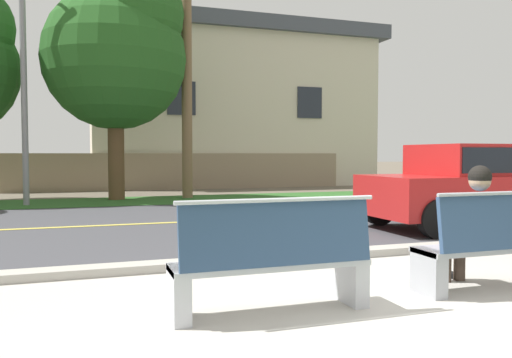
{
  "coord_description": "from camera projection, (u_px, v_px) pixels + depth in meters",
  "views": [
    {
      "loc": [
        -2.69,
        -3.57,
        1.36
      ],
      "look_at": [
        -0.32,
        3.49,
        1.0
      ],
      "focal_mm": 35.85,
      "sensor_mm": 36.0,
      "label": 1
    }
  ],
  "objects": [
    {
      "name": "road_centre_line",
      "position": [
        224.0,
        220.0,
        10.45
      ],
      "size": [
        48.0,
        0.14,
        0.01
      ],
      "primitive_type": "cube",
      "color": "#E0CC4C",
      "rests_on": "ground_plane"
    },
    {
      "name": "far_verge_grass",
      "position": [
        180.0,
        200.0,
        15.26
      ],
      "size": [
        48.0,
        2.8,
        0.02
      ],
      "primitive_type": "cube",
      "color": "#2D6026",
      "rests_on": "ground_plane"
    },
    {
      "name": "street_asphalt",
      "position": [
        224.0,
        221.0,
        10.45
      ],
      "size": [
        52.0,
        8.0,
        0.01
      ],
      "primitive_type": "cube",
      "color": "#424247",
      "rests_on": "ground_plane"
    },
    {
      "name": "shade_tree_centre",
      "position": [
        120.0,
        48.0,
        15.03
      ],
      "size": [
        4.19,
        4.19,
        6.91
      ],
      "color": "brown",
      "rests_on": "ground_plane"
    },
    {
      "name": "bench_left",
      "position": [
        273.0,
        262.0,
        4.29
      ],
      "size": [
        1.71,
        0.48,
        1.01
      ],
      "color": "silver",
      "rests_on": "ground_plane"
    },
    {
      "name": "streetlamp",
      "position": [
        24.0,
        55.0,
        13.55
      ],
      "size": [
        0.24,
        2.1,
        6.96
      ],
      "color": "gray",
      "rests_on": "ground_plane"
    },
    {
      "name": "sidewalk_pavement",
      "position": [
        396.0,
        302.0,
        4.68
      ],
      "size": [
        44.0,
        3.6,
        0.01
      ],
      "primitive_type": "cube",
      "color": "#B7B2A8",
      "rests_on": "ground_plane"
    },
    {
      "name": "ground_plane",
      "position": [
        207.0,
        213.0,
        11.87
      ],
      "size": [
        140.0,
        140.0,
        0.0
      ],
      "primitive_type": "plane",
      "color": "#665B4C"
    },
    {
      "name": "garden_wall",
      "position": [
        184.0,
        171.0,
        19.9
      ],
      "size": [
        13.0,
        0.36,
        1.4
      ],
      "primitive_type": "cube",
      "color": "gray",
      "rests_on": "ground_plane"
    },
    {
      "name": "house_across_street",
      "position": [
        227.0,
        107.0,
        23.62
      ],
      "size": [
        13.01,
        6.91,
        7.02
      ],
      "color": "beige",
      "rests_on": "ground_plane"
    },
    {
      "name": "bench_right",
      "position": [
        500.0,
        246.0,
        5.06
      ],
      "size": [
        1.71,
        0.48,
        1.01
      ],
      "color": "#9EA0A8",
      "rests_on": "ground_plane"
    },
    {
      "name": "car_red_near",
      "position": [
        479.0,
        182.0,
        9.51
      ],
      "size": [
        4.3,
        1.86,
        1.54
      ],
      "color": "red",
      "rests_on": "ground_plane"
    },
    {
      "name": "curb_edge",
      "position": [
        308.0,
        256.0,
        6.52
      ],
      "size": [
        44.0,
        0.3,
        0.11
      ],
      "primitive_type": "cube",
      "color": "#ADA89E",
      "rests_on": "ground_plane"
    },
    {
      "name": "seated_person_blue",
      "position": [
        472.0,
        222.0,
        5.15
      ],
      "size": [
        0.52,
        0.68,
        1.25
      ],
      "color": "#47382D",
      "rests_on": "ground_plane"
    }
  ]
}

